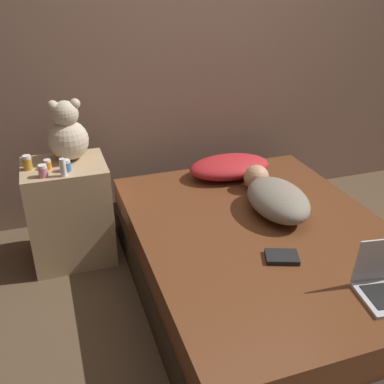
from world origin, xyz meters
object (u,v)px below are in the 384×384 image
at_px(bottle_amber, 27,163).
at_px(book, 282,257).
at_px(bottle_white, 63,168).
at_px(teddy_bear, 68,134).
at_px(bottle_blue, 66,166).
at_px(pillow, 229,167).
at_px(bottle_pink, 43,171).
at_px(person_lying, 275,196).
at_px(bottle_orange, 48,164).

bearing_deg(bottle_amber, book, -40.24).
bearing_deg(bottle_white, teddy_bear, 76.42).
height_order(bottle_amber, bottle_blue, bottle_amber).
bearing_deg(bottle_blue, book, -43.16).
bearing_deg(pillow, bottle_pink, -172.62).
relative_size(person_lying, bottle_blue, 10.04).
xyz_separation_m(bottle_blue, bottle_white, (-0.02, -0.07, 0.02)).
xyz_separation_m(pillow, book, (-0.14, -1.01, -0.06)).
relative_size(bottle_amber, bottle_orange, 1.52).
height_order(pillow, bottle_white, bottle_white).
distance_m(teddy_bear, bottle_blue, 0.23).
relative_size(teddy_bear, bottle_amber, 4.29).
height_order(pillow, book, pillow).
xyz_separation_m(pillow, teddy_bear, (-1.06, 0.06, 0.34)).
distance_m(bottle_amber, bottle_white, 0.25).
bearing_deg(bottle_white, bottle_amber, 139.54).
bearing_deg(bottle_orange, book, -42.25).
bearing_deg(bottle_amber, person_lying, -20.53).
bearing_deg(bottle_blue, teddy_bear, 78.07).
bearing_deg(person_lying, bottle_orange, 162.87).
relative_size(pillow, bottle_blue, 8.45).
bearing_deg(bottle_pink, pillow, 7.38).
xyz_separation_m(bottle_pink, book, (1.09, -0.85, -0.27)).
height_order(teddy_bear, bottle_blue, teddy_bear).
xyz_separation_m(bottle_amber, bottle_orange, (0.11, -0.03, -0.01)).
xyz_separation_m(person_lying, bottle_blue, (-1.16, 0.42, 0.19)).
bearing_deg(bottle_blue, bottle_amber, 156.26).
distance_m(pillow, bottle_amber, 1.33).
bearing_deg(bottle_amber, bottle_blue, -23.74).
height_order(person_lying, bottle_pink, bottle_pink).
distance_m(bottle_pink, bottle_white, 0.12).
height_order(person_lying, bottle_orange, bottle_orange).
relative_size(bottle_pink, bottle_orange, 1.25).
height_order(teddy_bear, bottle_white, teddy_bear).
height_order(bottle_orange, book, bottle_orange).
bearing_deg(bottle_amber, teddy_bear, 19.00).
height_order(bottle_amber, bottle_orange, bottle_amber).
bearing_deg(pillow, person_lying, -82.73).
height_order(person_lying, book, person_lying).
height_order(bottle_white, bottle_orange, bottle_white).
height_order(bottle_pink, bottle_amber, bottle_amber).
distance_m(bottle_pink, bottle_orange, 0.11).
xyz_separation_m(bottle_amber, bottle_blue, (0.21, -0.09, -0.01)).
distance_m(pillow, bottle_orange, 1.22).
bearing_deg(book, bottle_amber, 139.76).
bearing_deg(teddy_bear, bottle_white, -103.58).
xyz_separation_m(teddy_bear, bottle_amber, (-0.25, -0.09, -0.12)).
bearing_deg(person_lying, book, -109.84).
xyz_separation_m(person_lying, bottle_amber, (-1.38, 0.52, 0.20)).
xyz_separation_m(bottle_white, bottle_orange, (-0.08, 0.14, -0.02)).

